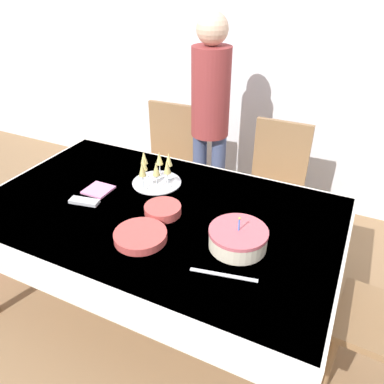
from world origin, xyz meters
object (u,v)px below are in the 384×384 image
Objects in this scene: dining_chair_far_right at (274,183)px; champagne_tray at (155,170)px; dining_chair_far_left at (168,159)px; plate_stack_dessert at (163,210)px; gift_bag at (3,241)px; plate_stack_main at (140,236)px; person_standing at (210,109)px; birthday_cake at (238,238)px.

dining_chair_far_right is 0.94m from champagne_tray.
plate_stack_dessert is at bearing -61.98° from dining_chair_far_left.
gift_bag is at bearing -149.21° from dining_chair_far_right.
plate_stack_dessert reaches higher than plate_stack_main.
person_standing is at bearing 10.98° from dining_chair_far_left.
birthday_cake reaches higher than gift_bag.
gift_bag is at bearing 173.53° from plate_stack_main.
gift_bag is (-1.18, -1.10, -0.85)m from person_standing.
dining_chair_far_left is at bearing 50.72° from gift_bag.
plate_stack_main is 0.16× the size of person_standing.
dining_chair_far_right is 3.34× the size of gift_bag.
champagne_tray is 0.34m from plate_stack_dessert.
gift_bag is (-1.14, -0.36, -0.69)m from champagne_tray.
plate_stack_main is 0.90× the size of gift_bag.
gift_bag is (-1.36, 0.15, -0.62)m from plate_stack_main.
birthday_cake is at bearing -10.51° from plate_stack_dessert.
plate_stack_main is at bearing -67.29° from champagne_tray.
birthday_cake is 1.92m from gift_bag.
champagne_tray is at bearing -66.04° from dining_chair_far_left.
plate_stack_main is at bearing -82.06° from person_standing.
plate_stack_main is (-0.45, -0.16, -0.03)m from birthday_cake.
plate_stack_main is 1.28m from person_standing.
dining_chair_far_right is 4.89× the size of plate_stack_dessert.
champagne_tray is 1.51× the size of plate_stack_dessert.
gift_bag is at bearing -176.30° from plate_stack_dessert.
dining_chair_far_left is 1.43m from birthday_cake.
person_standing reaches higher than plate_stack_dessert.
birthday_cake is 1.07× the size of plate_stack_main.
dining_chair_far_left is 1.00× the size of dining_chair_far_right.
person_standing is at bearing 119.59° from birthday_cake.
champagne_tray is at bearing 112.71° from plate_stack_main.
birthday_cake is 0.93× the size of champagne_tray.
champagne_tray reaches higher than gift_bag.
dining_chair_far_left is 0.89m from dining_chair_far_right.
birthday_cake is at bearing -46.97° from dining_chair_far_left.
dining_chair_far_right is 3.73× the size of plate_stack_main.
plate_stack_dessert is (-0.38, -0.94, 0.23)m from dining_chair_far_right.
plate_stack_dessert is (0.50, -0.94, 0.23)m from dining_chair_far_left.
birthday_cake is 0.47m from plate_stack_main.
plate_stack_main is 1.31× the size of plate_stack_dessert.
dining_chair_far_left is at bearing -169.02° from person_standing.
plate_stack_main is at bearing -160.78° from birthday_cake.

